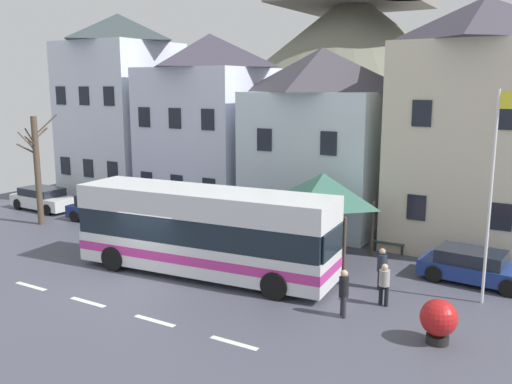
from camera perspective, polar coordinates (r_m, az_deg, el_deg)
name	(u,v)px	position (r m, az deg, el deg)	size (l,w,h in m)	color
ground_plane	(127,286)	(21.42, -13.20, -9.45)	(40.00, 60.00, 0.07)	#474856
townhouse_00	(122,109)	(36.88, -13.73, 8.39)	(6.09, 6.16, 11.75)	silver
townhouse_01	(211,124)	(32.73, -4.70, 7.06)	(6.49, 6.65, 10.26)	silver
townhouse_02	(320,139)	(28.79, 6.68, 5.46)	(6.78, 5.77, 9.22)	silver
townhouse_03	(477,125)	(26.96, 21.93, 6.43)	(6.75, 6.58, 11.15)	beige
hilltop_castle	(352,77)	(49.17, 9.87, 11.66)	(38.92, 38.92, 22.83)	slate
transit_bus	(204,232)	(21.61, -5.40, -4.18)	(10.66, 3.44, 3.40)	silver
bus_shelter	(323,189)	(23.27, 6.97, 0.28)	(3.60, 3.60, 3.75)	#473D33
parked_car_00	(103,208)	(31.45, -15.56, -1.64)	(3.98, 2.28, 1.43)	navy
parked_car_01	(474,266)	(22.57, 21.68, -7.17)	(4.10, 2.14, 1.24)	navy
parked_car_02	(44,199)	(35.42, -21.09, -0.66)	(4.36, 2.05, 1.31)	silver
pedestrian_00	(344,290)	(18.10, 9.07, -10.03)	(0.32, 0.32, 1.58)	#2D2D38
pedestrian_01	(382,265)	(20.69, 12.91, -7.38)	(0.36, 0.36, 1.57)	black
pedestrian_02	(384,281)	(19.26, 13.13, -9.00)	(0.36, 0.36, 1.47)	black
public_bench	(390,242)	(25.43, 13.68, -5.04)	(1.40, 0.48, 0.87)	#33473D
flagpole	(494,183)	(19.71, 23.42, 0.85)	(0.95, 0.10, 7.24)	silver
harbour_buoy	(439,319)	(17.06, 18.39, -12.39)	(1.07, 1.07, 1.32)	black
bare_tree_00	(37,168)	(31.31, -21.71, 2.28)	(1.77, 1.91, 5.87)	brown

